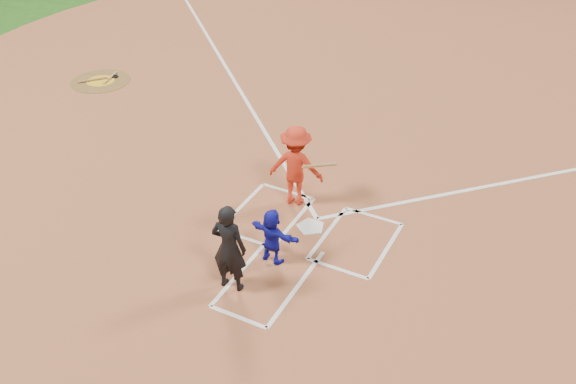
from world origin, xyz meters
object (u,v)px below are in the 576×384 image
at_px(home_plate, 311,227).
at_px(umpire, 229,248).
at_px(on_deck_circle, 101,81).
at_px(catcher, 272,236).
at_px(batter_at_plate, 296,166).

bearing_deg(home_plate, umpire, 77.15).
bearing_deg(on_deck_circle, umpire, -35.68).
xyz_separation_m(on_deck_circle, catcher, (8.23, -4.74, 0.55)).
distance_m(on_deck_circle, batter_at_plate, 8.30).
bearing_deg(umpire, on_deck_circle, -41.82).
xyz_separation_m(catcher, umpire, (-0.31, -0.95, 0.30)).
xyz_separation_m(home_plate, batter_at_plate, (-0.67, 0.66, 0.87)).
height_order(catcher, umpire, umpire).
bearing_deg(umpire, catcher, -114.00).
bearing_deg(catcher, home_plate, -91.46).
distance_m(home_plate, batter_at_plate, 1.28).
bearing_deg(umpire, batter_at_plate, -92.71).
relative_size(home_plate, batter_at_plate, 0.34).
height_order(home_plate, catcher, catcher).
height_order(on_deck_circle, umpire, umpire).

